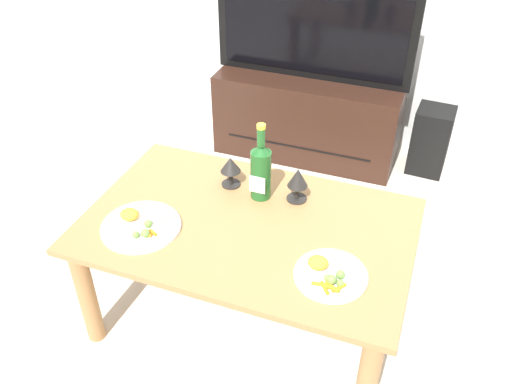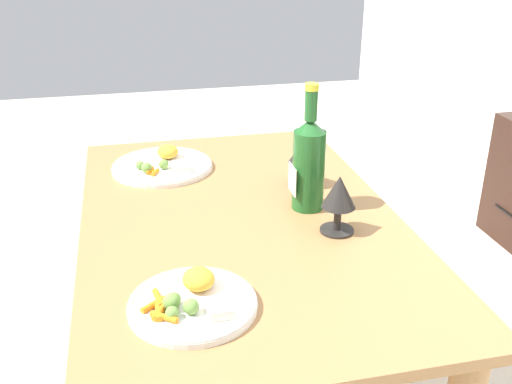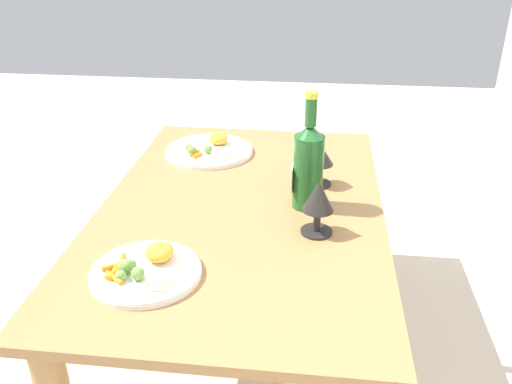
{
  "view_description": "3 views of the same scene",
  "coord_description": "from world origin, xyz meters",
  "px_view_note": "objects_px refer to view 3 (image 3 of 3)",
  "views": [
    {
      "loc": [
        0.57,
        -1.44,
        1.78
      ],
      "look_at": [
        0.0,
        0.08,
        0.59
      ],
      "focal_mm": 37.7,
      "sensor_mm": 36.0,
      "label": 1
    },
    {
      "loc": [
        1.29,
        -0.25,
        1.17
      ],
      "look_at": [
        -0.01,
        0.04,
        0.56
      ],
      "focal_mm": 41.52,
      "sensor_mm": 36.0,
      "label": 2
    },
    {
      "loc": [
        1.3,
        0.19,
        1.2
      ],
      "look_at": [
        0.04,
        0.04,
        0.57
      ],
      "focal_mm": 37.67,
      "sensor_mm": 36.0,
      "label": 3
    }
  ],
  "objects_px": {
    "goblet_left": "(320,157)",
    "dinner_plate_left": "(210,150)",
    "goblet_right": "(318,199)",
    "dinner_plate_right": "(146,270)",
    "dining_table": "(242,231)",
    "wine_bottle": "(308,163)"
  },
  "relations": [
    {
      "from": "goblet_left",
      "to": "dinner_plate_left",
      "type": "xyz_separation_m",
      "value": [
        -0.21,
        -0.37,
        -0.08
      ]
    },
    {
      "from": "goblet_right",
      "to": "dinner_plate_left",
      "type": "bearing_deg",
      "value": -142.8
    },
    {
      "from": "goblet_left",
      "to": "goblet_right",
      "type": "relative_size",
      "value": 0.92
    },
    {
      "from": "dinner_plate_left",
      "to": "dinner_plate_right",
      "type": "height_order",
      "value": "same"
    },
    {
      "from": "dinner_plate_left",
      "to": "dinner_plate_right",
      "type": "bearing_deg",
      "value": -0.17
    },
    {
      "from": "dinner_plate_right",
      "to": "dining_table",
      "type": "bearing_deg",
      "value": 155.28
    },
    {
      "from": "wine_bottle",
      "to": "goblet_right",
      "type": "distance_m",
      "value": 0.15
    },
    {
      "from": "wine_bottle",
      "to": "goblet_left",
      "type": "distance_m",
      "value": 0.15
    },
    {
      "from": "wine_bottle",
      "to": "dinner_plate_left",
      "type": "relative_size",
      "value": 1.09
    },
    {
      "from": "goblet_right",
      "to": "dinner_plate_right",
      "type": "height_order",
      "value": "goblet_right"
    },
    {
      "from": "wine_bottle",
      "to": "dinner_plate_right",
      "type": "distance_m",
      "value": 0.51
    },
    {
      "from": "wine_bottle",
      "to": "goblet_right",
      "type": "height_order",
      "value": "wine_bottle"
    },
    {
      "from": "wine_bottle",
      "to": "dinner_plate_right",
      "type": "bearing_deg",
      "value": -42.81
    },
    {
      "from": "dinner_plate_right",
      "to": "goblet_right",
      "type": "bearing_deg",
      "value": 121.57
    },
    {
      "from": "wine_bottle",
      "to": "dinner_plate_left",
      "type": "height_order",
      "value": "wine_bottle"
    },
    {
      "from": "wine_bottle",
      "to": "goblet_right",
      "type": "bearing_deg",
      "value": 12.0
    },
    {
      "from": "dining_table",
      "to": "dinner_plate_right",
      "type": "height_order",
      "value": "dinner_plate_right"
    },
    {
      "from": "dinner_plate_left",
      "to": "goblet_left",
      "type": "bearing_deg",
      "value": 60.9
    },
    {
      "from": "goblet_right",
      "to": "dinner_plate_right",
      "type": "xyz_separation_m",
      "value": [
        0.23,
        -0.37,
        -0.08
      ]
    },
    {
      "from": "dining_table",
      "to": "wine_bottle",
      "type": "xyz_separation_m",
      "value": [
        -0.01,
        0.18,
        0.21
      ]
    },
    {
      "from": "goblet_left",
      "to": "dinner_plate_left",
      "type": "height_order",
      "value": "goblet_left"
    },
    {
      "from": "goblet_right",
      "to": "dinner_plate_right",
      "type": "relative_size",
      "value": 0.58
    }
  ]
}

